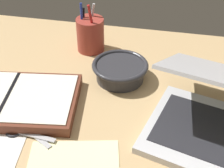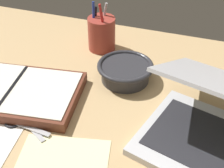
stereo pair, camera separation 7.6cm
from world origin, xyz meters
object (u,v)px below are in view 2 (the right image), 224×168
at_px(laptop, 223,127).
at_px(pen_cup, 102,33).
at_px(scissors, 21,122).
at_px(bowl, 125,71).
at_px(planner, 13,92).

xyz_separation_m(laptop, pen_cup, (-0.40, 0.30, 0.00)).
distance_m(laptop, scissors, 0.47).
height_order(bowl, scissors, bowl).
xyz_separation_m(laptop, bowl, (-0.27, 0.16, -0.02)).
distance_m(pen_cup, scissors, 0.40).
distance_m(planner, scissors, 0.11).
relative_size(laptop, bowl, 2.45).
distance_m(bowl, pen_cup, 0.19).
bearing_deg(scissors, laptop, 28.89).
bearing_deg(planner, scissors, -57.17).
height_order(bowl, planner, bowl).
relative_size(laptop, pen_cup, 2.35).
distance_m(pen_cup, planner, 0.34).
bearing_deg(laptop, pen_cup, 157.17).
bearing_deg(scissors, planner, 148.93).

